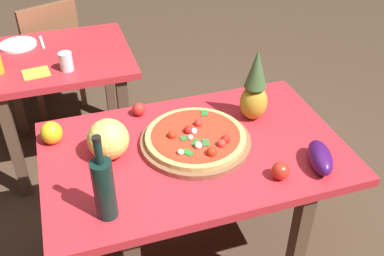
% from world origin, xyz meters
% --- Properties ---
extents(display_table, '(1.28, 0.81, 0.73)m').
position_xyz_m(display_table, '(0.00, 0.00, 0.64)').
color(display_table, brown).
rests_on(display_table, ground_plane).
extents(background_table, '(0.85, 0.73, 0.73)m').
position_xyz_m(background_table, '(-0.49, 1.09, 0.60)').
color(background_table, brown).
rests_on(background_table, ground_plane).
extents(dining_chair, '(0.51, 0.51, 0.85)m').
position_xyz_m(dining_chair, '(-0.54, 1.68, 0.48)').
color(dining_chair, brown).
rests_on(dining_chair, ground_plane).
extents(pizza_board, '(0.48, 0.48, 0.02)m').
position_xyz_m(pizza_board, '(0.02, 0.03, 0.74)').
color(pizza_board, brown).
rests_on(pizza_board, display_table).
extents(pizza, '(0.43, 0.43, 0.06)m').
position_xyz_m(pizza, '(0.02, 0.03, 0.77)').
color(pizza, '#D6B460').
rests_on(pizza, pizza_board).
extents(wine_bottle, '(0.08, 0.08, 0.35)m').
position_xyz_m(wine_bottle, '(-0.41, -0.26, 0.86)').
color(wine_bottle, black).
rests_on(wine_bottle, display_table).
extents(pineapple_left, '(0.13, 0.13, 0.35)m').
position_xyz_m(pineapple_left, '(0.33, 0.14, 0.88)').
color(pineapple_left, '#B38E29').
rests_on(pineapple_left, display_table).
extents(melon, '(0.17, 0.17, 0.17)m').
position_xyz_m(melon, '(-0.35, 0.06, 0.81)').
color(melon, '#DDDE63').
rests_on(melon, display_table).
extents(bell_pepper, '(0.09, 0.09, 0.10)m').
position_xyz_m(bell_pepper, '(-0.57, 0.24, 0.77)').
color(bell_pepper, yellow).
rests_on(bell_pepper, display_table).
extents(eggplant, '(0.14, 0.22, 0.09)m').
position_xyz_m(eggplant, '(0.45, -0.26, 0.77)').
color(eggplant, '#411258').
rests_on(eggplant, display_table).
extents(tomato_beside_pepper, '(0.06, 0.06, 0.06)m').
position_xyz_m(tomato_beside_pepper, '(-0.17, 0.32, 0.76)').
color(tomato_beside_pepper, red).
rests_on(tomato_beside_pepper, display_table).
extents(tomato_by_bottle, '(0.07, 0.07, 0.07)m').
position_xyz_m(tomato_by_bottle, '(0.26, -0.28, 0.76)').
color(tomato_by_bottle, red).
rests_on(tomato_by_bottle, display_table).
extents(drinking_glass_water, '(0.07, 0.07, 0.10)m').
position_xyz_m(drinking_glass_water, '(-0.45, 0.88, 0.78)').
color(drinking_glass_water, silver).
rests_on(drinking_glass_water, background_table).
extents(dinner_plate, '(0.22, 0.22, 0.02)m').
position_xyz_m(dinner_plate, '(-0.70, 1.28, 0.73)').
color(dinner_plate, white).
rests_on(dinner_plate, background_table).
extents(knife_utensil, '(0.03, 0.18, 0.01)m').
position_xyz_m(knife_utensil, '(-0.56, 1.28, 0.73)').
color(knife_utensil, silver).
rests_on(knife_utensil, background_table).
extents(napkin_folded, '(0.15, 0.14, 0.01)m').
position_xyz_m(napkin_folded, '(-0.61, 0.89, 0.73)').
color(napkin_folded, yellow).
rests_on(napkin_folded, background_table).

